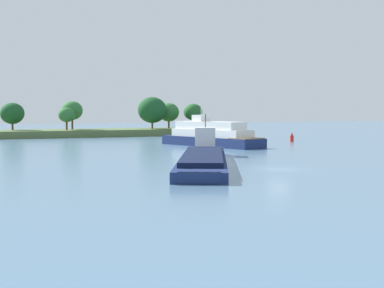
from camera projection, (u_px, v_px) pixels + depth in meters
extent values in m
plane|color=slate|center=(279.00, 169.00, 60.51)|extent=(400.00, 400.00, 0.00)
cube|color=#566B3D|center=(78.00, 133.00, 133.47)|extent=(66.07, 13.14, 1.58)
cylinder|color=#513823|center=(13.00, 126.00, 130.91)|extent=(0.44, 0.44, 1.60)
ellipsoid|color=#194C23|center=(12.00, 113.00, 130.74)|extent=(5.34, 5.34, 4.80)
cylinder|color=#513823|center=(67.00, 126.00, 130.99)|extent=(0.44, 0.44, 1.93)
ellipsoid|color=#2D6B33|center=(67.00, 115.00, 130.85)|extent=(3.66, 3.66, 3.29)
cylinder|color=#513823|center=(72.00, 124.00, 135.11)|extent=(0.44, 0.44, 2.41)
ellipsoid|color=#2D6B33|center=(72.00, 111.00, 134.92)|extent=(4.86, 4.86, 4.37)
cylinder|color=#513823|center=(152.00, 125.00, 139.74)|extent=(0.44, 0.44, 1.72)
ellipsoid|color=#194C23|center=(152.00, 110.00, 139.52)|extent=(6.91, 6.91, 6.21)
cylinder|color=#513823|center=(169.00, 124.00, 143.70)|extent=(0.44, 0.44, 1.89)
ellipsoid|color=#2D6B33|center=(169.00, 112.00, 143.52)|extent=(5.09, 5.09, 4.58)
cylinder|color=#513823|center=(193.00, 124.00, 141.34)|extent=(0.44, 0.44, 2.22)
ellipsoid|color=#235B28|center=(193.00, 112.00, 141.16)|extent=(4.45, 4.45, 4.01)
cylinder|color=#513823|center=(192.00, 123.00, 147.70)|extent=(0.44, 0.44, 2.23)
ellipsoid|color=#235B28|center=(192.00, 112.00, 147.53)|extent=(4.34, 4.34, 3.91)
cube|color=navy|center=(203.00, 161.00, 64.36)|extent=(18.28, 31.79, 1.00)
cube|color=#0F1834|center=(203.00, 155.00, 62.82)|extent=(13.46, 22.56, 0.50)
cube|color=white|center=(205.00, 138.00, 78.41)|extent=(3.78, 4.03, 2.80)
cylinder|color=#333338|center=(205.00, 121.00, 78.28)|extent=(0.12, 0.12, 1.80)
cube|color=navy|center=(199.00, 178.00, 48.39)|extent=(3.69, 2.36, 0.90)
cube|color=navy|center=(211.00, 141.00, 98.52)|extent=(11.15, 21.25, 1.56)
cube|color=white|center=(211.00, 133.00, 98.43)|extent=(9.04, 16.68, 1.30)
cube|color=white|center=(210.00, 125.00, 98.66)|extent=(7.82, 14.53, 1.30)
cube|color=white|center=(201.00, 118.00, 100.24)|extent=(2.90, 2.98, 1.10)
cube|color=#937551|center=(247.00, 138.00, 92.19)|extent=(5.47, 4.94, 0.16)
cylinder|color=silver|center=(201.00, 111.00, 100.17)|extent=(0.10, 0.10, 1.40)
cylinder|color=red|center=(292.00, 139.00, 111.77)|extent=(0.70, 0.70, 1.20)
cone|color=red|center=(292.00, 134.00, 111.71)|extent=(0.49, 0.49, 0.70)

